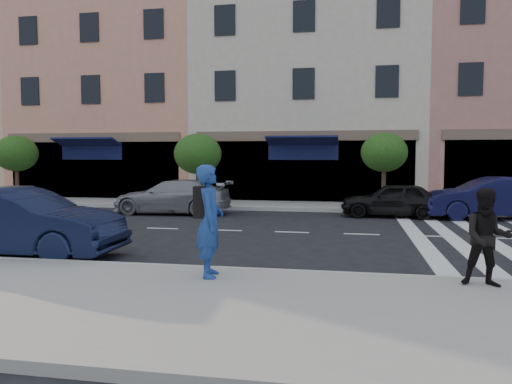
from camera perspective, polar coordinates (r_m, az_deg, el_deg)
name	(u,v)px	position (r m, az deg, el deg)	size (l,w,h in m)	color
ground	(270,260)	(10.76, 1.57, -7.81)	(120.00, 120.00, 0.00)	black
sidewalk_near	(226,310)	(7.18, -3.42, -13.30)	(60.00, 4.50, 0.15)	gray
sidewalk_far	(311,206)	(21.56, 6.31, -1.62)	(60.00, 3.00, 0.15)	gray
building_west_mid	(130,74)	(30.56, -14.19, 12.99)	(10.00, 9.00, 14.00)	tan
building_centre	(312,96)	(27.67, 6.37, 10.90)	(11.00, 9.00, 11.00)	beige
street_tree_wa	(16,154)	(26.37, -25.72, 3.95)	(2.00, 2.00, 3.05)	#473323
street_tree_wb	(198,154)	(22.22, -6.68, 4.31)	(2.10, 2.10, 3.06)	#473323
street_tree_c	(384,153)	(21.23, 14.44, 4.35)	(1.90, 1.90, 3.04)	#473323
photographer	(210,221)	(8.60, -5.30, -3.31)	(0.70, 0.46, 1.93)	navy
walker	(488,238)	(8.75, 24.95, -4.74)	(0.76, 0.59, 1.57)	black
car_near_mid	(18,223)	(12.18, -25.59, -3.17)	(1.62, 4.64, 1.53)	black
car_far_left	(172,197)	(19.48, -9.60, -0.54)	(1.85, 4.54, 1.32)	gray
car_far_mid	(393,200)	(18.85, 15.36, -0.86)	(1.50, 3.73, 1.27)	black
car_far_right	(490,198)	(19.35, 25.22, -0.64)	(1.59, 4.55, 1.50)	black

